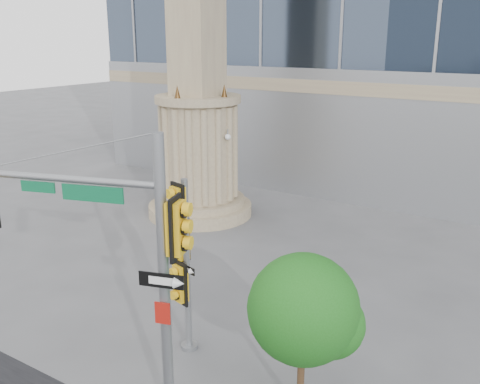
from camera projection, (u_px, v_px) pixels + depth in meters
The scene contains 5 objects.
ground at pixel (177, 361), 12.68m from camera, with size 120.00×120.00×0.00m, color #545456.
monument at pixel (198, 85), 21.49m from camera, with size 4.40×4.40×16.60m.
main_signal_pole at pixel (112, 245), 10.17m from camera, with size 4.37×1.72×5.81m.
secondary_signal_pole at pixel (182, 253), 12.48m from camera, with size 0.75×0.68×4.34m.
street_tree at pixel (305, 314), 10.29m from camera, with size 2.23×2.18×3.47m.
Camera 1 is at (7.21, -8.47, 7.44)m, focal length 40.00 mm.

